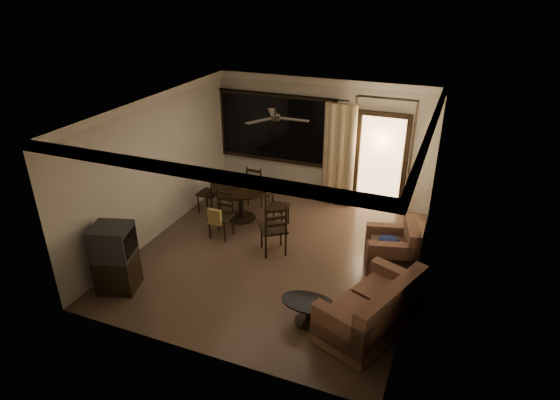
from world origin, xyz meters
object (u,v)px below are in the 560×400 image
at_px(dining_table, 241,194).
at_px(dining_chair_south, 221,223).
at_px(armchair, 394,250).
at_px(coffee_table, 308,308).
at_px(side_chair, 274,238).
at_px(dining_chair_west, 210,200).
at_px(dining_chair_east, 277,214).
at_px(tv_cabinet, 115,258).
at_px(sofa, 373,311).
at_px(dining_chair_north, 258,192).

height_order(dining_table, dining_chair_south, dining_table).
distance_m(armchair, coffee_table, 2.18).
bearing_deg(side_chair, dining_table, -76.60).
relative_size(dining_chair_west, dining_chair_east, 1.00).
distance_m(tv_cabinet, side_chair, 2.83).
bearing_deg(armchair, side_chair, 173.99).
bearing_deg(dining_chair_west, armchair, 82.26).
relative_size(tv_cabinet, armchair, 1.13).
distance_m(dining_table, coffee_table, 3.60).
xyz_separation_m(tv_cabinet, sofa, (4.16, 0.53, -0.24)).
relative_size(dining_chair_east, dining_chair_south, 1.00).
xyz_separation_m(dining_table, dining_chair_west, (-0.80, 0.03, -0.31)).
bearing_deg(armchair, dining_chair_west, 155.78).
xyz_separation_m(dining_chair_west, armchair, (4.14, -0.71, 0.07)).
height_order(dining_chair_north, coffee_table, dining_chair_north).
bearing_deg(dining_table, armchair, -11.54).
xyz_separation_m(dining_chair_west, dining_chair_east, (1.63, -0.06, 0.00)).
xyz_separation_m(dining_table, dining_chair_south, (-0.03, -0.86, -0.29)).
xyz_separation_m(dining_table, sofa, (3.35, -2.48, -0.24)).
height_order(dining_table, dining_chair_west, dining_table).
height_order(dining_chair_east, dining_chair_south, same).
xyz_separation_m(dining_chair_east, sofa, (2.51, -2.45, 0.07)).
bearing_deg(coffee_table, dining_chair_east, 121.04).
xyz_separation_m(dining_chair_south, armchair, (3.37, 0.18, 0.05)).
relative_size(dining_chair_north, tv_cabinet, 0.81).
distance_m(dining_chair_west, dining_chair_east, 1.63).
xyz_separation_m(dining_table, tv_cabinet, (-0.81, -3.01, -0.00)).
relative_size(dining_table, dining_chair_west, 1.26).
relative_size(dining_chair_west, sofa, 0.51).
relative_size(dining_table, coffee_table, 1.41).
height_order(armchair, side_chair, side_chair).
xyz_separation_m(sofa, armchair, (-0.01, 1.80, 0.00)).
distance_m(dining_chair_west, tv_cabinet, 3.05).
xyz_separation_m(dining_chair_west, coffee_table, (3.21, -2.68, -0.03)).
height_order(dining_chair_west, side_chair, side_chair).
xyz_separation_m(dining_chair_north, coffee_table, (2.38, -3.43, -0.03)).
height_order(dining_chair_west, sofa, dining_chair_west).
height_order(dining_chair_north, sofa, dining_chair_north).
bearing_deg(dining_chair_south, coffee_table, -34.25).
height_order(dining_chair_north, armchair, dining_chair_north).
distance_m(dining_chair_north, tv_cabinet, 3.90).
relative_size(coffee_table, side_chair, 0.81).
xyz_separation_m(dining_chair_west, dining_chair_north, (0.82, 0.76, 0.00)).
relative_size(dining_chair_east, armchair, 0.91).
height_order(coffee_table, side_chair, side_chair).
bearing_deg(armchair, dining_table, 153.98).
bearing_deg(dining_table, sofa, -36.56).
distance_m(dining_table, side_chair, 1.56).
bearing_deg(side_chair, armchair, 152.75).
relative_size(tv_cabinet, side_chair, 1.11).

